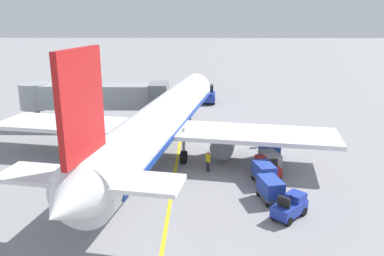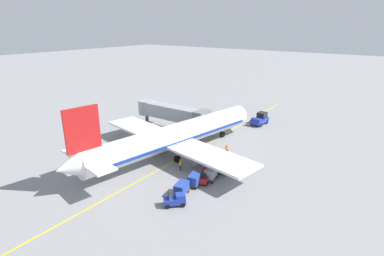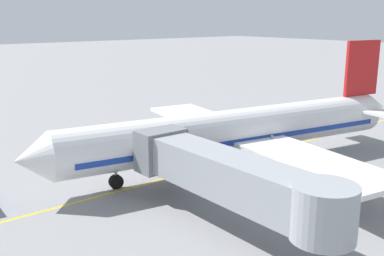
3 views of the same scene
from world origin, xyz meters
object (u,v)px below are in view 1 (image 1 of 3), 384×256
Objects in this scene: pushback_tractor at (208,95)px; baggage_tug_trailing at (290,207)px; baggage_cart_third_in_train at (264,172)px; baggage_tug_lead at (267,167)px; jet_bridge at (94,96)px; ground_crew_marshaller at (208,160)px; ground_crew_loader at (264,137)px; baggage_cart_tail_end at (271,188)px; parked_airliner at (162,121)px; baggage_cart_second_in_train at (270,160)px; ground_crew_wing_walker at (231,130)px; baggage_cart_front at (269,149)px.

pushback_tractor is 34.06m from baggage_tug_trailing.
baggage_tug_lead is at bearing 72.56° from baggage_cart_third_in_train.
jet_bridge is 18.37m from ground_crew_marshaller.
baggage_cart_tail_end is at bearing -96.62° from ground_crew_loader.
parked_airliner is 13.52× the size of baggage_tug_lead.
baggage_cart_second_in_train is at bearing 2.23° from ground_crew_marshaller.
baggage_cart_third_in_train is 1.76× the size of ground_crew_wing_walker.
pushback_tractor is at bearing 97.40° from baggage_cart_third_in_train.
ground_crew_wing_walker is at bearing 105.84° from baggage_cart_second_in_train.
ground_crew_wing_walker is at bearing 102.21° from baggage_tug_lead.
pushback_tractor is (4.41, 22.52, -2.09)m from parked_airliner.
baggage_cart_second_in_train is 1.00× the size of baggage_cart_third_in_train.
baggage_tug_lead is at bearing -96.83° from ground_crew_loader.
baggage_cart_second_in_train and baggage_cart_third_in_train have the same top height.
ground_crew_marshaller is at bearing -151.28° from baggage_cart_front.
baggage_cart_front is at bearing 80.96° from baggage_cart_second_in_train.
baggage_tug_lead is 0.92× the size of baggage_cart_second_in_train.
baggage_cart_second_in_train is at bearing 80.83° from baggage_cart_tail_end.
baggage_cart_front is 1.76× the size of ground_crew_wing_walker.
pushback_tractor is at bearing 96.95° from ground_crew_wing_walker.
pushback_tractor is 20.63m from ground_crew_loader.
baggage_cart_second_in_train is 5.36m from baggage_cart_tail_end.
jet_bridge is 9.86× the size of ground_crew_loader.
ground_crew_loader and ground_crew_marshaller have the same top height.
ground_crew_loader is at bearing 87.94° from baggage_tug_trailing.
ground_crew_wing_walker is at bearing 96.53° from baggage_cart_tail_end.
parked_airliner is at bearing -47.38° from jet_bridge.
baggage_cart_third_in_train is at bearing -82.60° from pushback_tractor.
jet_bridge is 22.28m from baggage_tug_lead.
parked_airliner reaches higher than baggage_tug_lead.
baggage_cart_third_in_train is 11.22m from ground_crew_wing_walker.
baggage_cart_tail_end is 1.76× the size of ground_crew_wing_walker.
baggage_cart_second_in_train is 5.00m from ground_crew_marshaller.
baggage_cart_front is 1.00× the size of baggage_cart_third_in_train.
ground_crew_marshaller reaches higher than baggage_cart_third_in_train.
parked_airliner is 22.03× the size of ground_crew_loader.
baggage_tug_trailing is 1.56× the size of ground_crew_wing_walker.
baggage_tug_trailing reaches higher than baggage_cart_second_in_train.
baggage_tug_lead is at bearing -77.79° from ground_crew_wing_walker.
baggage_cart_third_in_train is (3.73, -28.71, -0.15)m from pushback_tractor.
baggage_cart_second_in_train is 1.76× the size of ground_crew_marshaller.
baggage_tug_lead is 1.63× the size of ground_crew_loader.
baggage_cart_tail_end is at bearing -50.89° from ground_crew_marshaller.
baggage_cart_second_in_train is 6.24m from ground_crew_loader.
ground_crew_marshaller reaches higher than baggage_tug_trailing.
ground_crew_loader is 1.00× the size of ground_crew_marshaller.
baggage_cart_tail_end is at bearing -89.82° from baggage_cart_third_in_train.
baggage_cart_front is at bearing -5.52° from parked_airliner.
baggage_tug_trailing is 0.88× the size of baggage_cart_front.
baggage_tug_trailing is (4.58, -33.75, -0.39)m from pushback_tractor.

